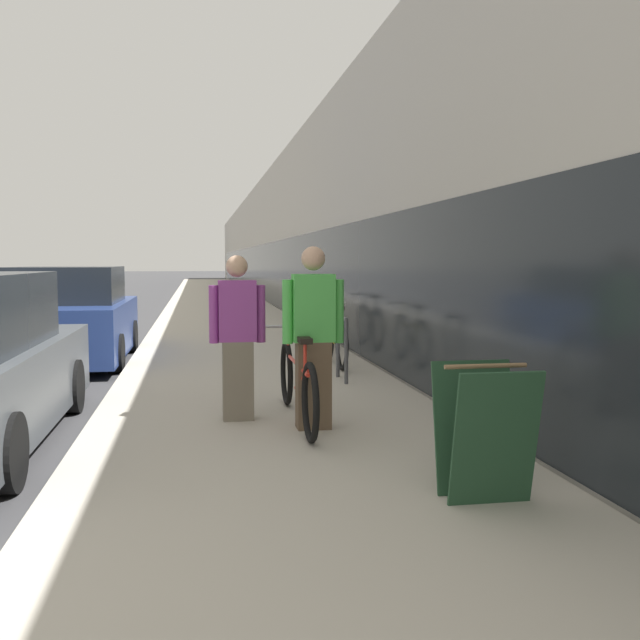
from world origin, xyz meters
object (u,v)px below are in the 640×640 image
at_px(sandwich_board_sign, 484,431).
at_px(vintage_roadster_curbside, 69,319).
at_px(person_bystander, 238,338).
at_px(bike_rack_hoop, 342,341).
at_px(cruiser_bike_middle, 320,326).
at_px(tandem_bicycle, 297,383).
at_px(cruiser_bike_nearest, 335,340).
at_px(person_rider, 313,338).

xyz_separation_m(sandwich_board_sign, vintage_roadster_curbside, (-3.95, 7.94, 0.14)).
xyz_separation_m(person_bystander, vintage_roadster_curbside, (-2.49, 5.31, -0.22)).
bearing_deg(bike_rack_hoop, person_bystander, -125.31).
bearing_deg(cruiser_bike_middle, vintage_roadster_curbside, -177.00).
relative_size(tandem_bicycle, bike_rack_hoop, 2.77).
height_order(cruiser_bike_nearest, vintage_roadster_curbside, vintage_roadster_curbside).
bearing_deg(person_rider, tandem_bicycle, 111.44).
relative_size(tandem_bicycle, sandwich_board_sign, 2.60).
bearing_deg(sandwich_board_sign, vintage_roadster_curbside, 116.44).
bearing_deg(person_bystander, bike_rack_hoop, 54.69).
distance_m(bike_rack_hoop, vintage_roadster_curbside, 5.11).
xyz_separation_m(tandem_bicycle, cruiser_bike_nearest, (1.08, 3.64, 0.01)).
distance_m(person_rider, sandwich_board_sign, 2.32).
distance_m(cruiser_bike_middle, sandwich_board_sign, 8.17).
bearing_deg(tandem_bicycle, sandwich_board_sign, -69.68).
xyz_separation_m(person_bystander, cruiser_bike_middle, (1.77, 5.53, -0.41)).
bearing_deg(person_rider, vintage_roadster_curbside, 118.61).
distance_m(person_bystander, cruiser_bike_nearest, 3.83).
bearing_deg(cruiser_bike_nearest, sandwich_board_sign, -91.66).
height_order(person_rider, cruiser_bike_nearest, person_rider).
distance_m(tandem_bicycle, sandwich_board_sign, 2.60).
distance_m(sandwich_board_sign, vintage_roadster_curbside, 8.87).
xyz_separation_m(cruiser_bike_middle, sandwich_board_sign, (-0.31, -8.16, 0.05)).
xyz_separation_m(tandem_bicycle, sandwich_board_sign, (0.90, -2.43, 0.07)).
distance_m(person_rider, cruiser_bike_nearest, 4.07).
xyz_separation_m(person_bystander, cruiser_bike_nearest, (1.64, 3.44, -0.43)).
bearing_deg(person_bystander, tandem_bicycle, -19.54).
height_order(person_rider, person_bystander, person_rider).
height_order(person_bystander, cruiser_bike_middle, person_bystander).
relative_size(person_bystander, vintage_roadster_curbside, 0.40).
height_order(bike_rack_hoop, vintage_roadster_curbside, vintage_roadster_curbside).
height_order(person_bystander, vintage_roadster_curbside, person_bystander).
xyz_separation_m(person_bystander, bike_rack_hoop, (1.47, 2.08, -0.30)).
relative_size(person_rider, cruiser_bike_middle, 0.95).
xyz_separation_m(person_rider, bike_rack_hoop, (0.80, 2.56, -0.34)).
xyz_separation_m(person_rider, person_bystander, (-0.67, 0.49, -0.04)).
bearing_deg(cruiser_bike_nearest, person_rider, -103.82).
relative_size(cruiser_bike_middle, sandwich_board_sign, 1.98).
bearing_deg(vintage_roadster_curbside, bike_rack_hoop, -39.23).
bearing_deg(person_bystander, sandwich_board_sign, -60.95).
bearing_deg(sandwich_board_sign, person_bystander, 119.05).
distance_m(person_rider, person_bystander, 0.83).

